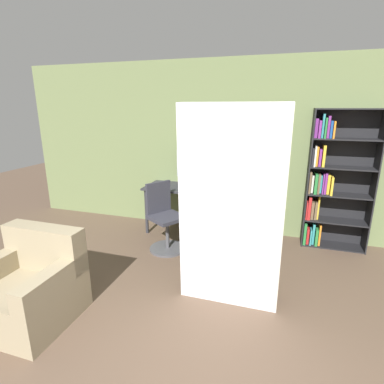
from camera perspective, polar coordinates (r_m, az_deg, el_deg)
name	(u,v)px	position (r m, az deg, el deg)	size (l,w,h in m)	color
wall_back	(252,150)	(4.76, 11.37, 7.87)	(8.00, 0.06, 2.70)	#6B7A4C
desk	(183,193)	(4.80, -1.63, -0.29)	(1.22, 0.61, 0.76)	#2D2D33
monitor	(192,165)	(4.87, 0.03, 5.12)	(0.52, 0.17, 0.56)	#B7B7BC
office_chair	(165,222)	(4.31, -5.18, -5.78)	(0.61, 0.61, 0.97)	#4C4C51
bookshelf	(330,181)	(4.69, 24.86, 1.84)	(0.87, 0.33, 1.97)	black
mattress_near	(231,211)	(2.94, 7.47, -3.57)	(1.01, 0.26, 2.04)	silver
mattress_far	(236,202)	(3.21, 8.41, -1.89)	(1.01, 0.25, 2.03)	silver
armchair	(30,287)	(3.40, -28.40, -15.62)	(0.85, 0.80, 0.85)	gray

